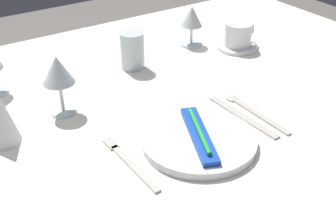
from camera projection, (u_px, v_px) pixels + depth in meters
name	position (u px, v px, depth m)	size (l,w,h in m)	color
dining_table	(135.00, 131.00, 1.16)	(1.80, 1.11, 0.74)	silver
dinner_plate	(199.00, 141.00, 0.96)	(0.25, 0.25, 0.02)	white
toothbrush_package	(199.00, 134.00, 0.96)	(0.12, 0.21, 0.02)	blue
fork_outer	(128.00, 161.00, 0.91)	(0.02, 0.21, 0.00)	beige
dinner_knife	(244.00, 117.00, 1.06)	(0.03, 0.22, 0.00)	beige
spoon_soup	(249.00, 109.00, 1.09)	(0.03, 0.22, 0.01)	beige
saucer_right	(237.00, 47.00, 1.41)	(0.13, 0.13, 0.01)	white
coffee_cup_right	(238.00, 34.00, 1.39)	(0.11, 0.08, 0.07)	white
wine_glass_centre	(58.00, 73.00, 1.03)	(0.08, 0.08, 0.15)	silver
wine_glass_right	(192.00, 19.00, 1.39)	(0.07, 0.07, 0.13)	silver
drink_tumbler	(132.00, 53.00, 1.27)	(0.07, 0.07, 0.11)	silver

